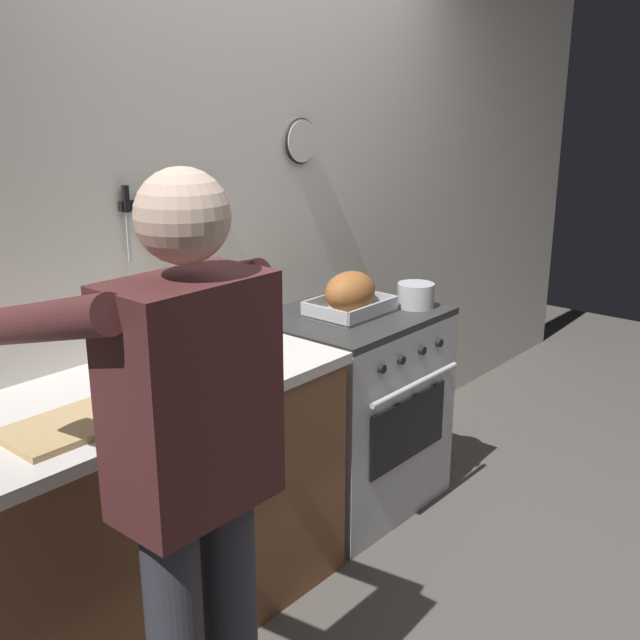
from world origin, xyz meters
name	(u,v)px	position (x,y,z in m)	size (l,w,h in m)	color
ground_plane	(525,614)	(0.00, 0.00, 0.00)	(8.00, 8.00, 0.00)	#4C4742
wall_back	(253,218)	(0.00, 1.35, 1.30)	(6.00, 0.13, 2.60)	white
counter_block	(63,549)	(-1.21, 0.99, 0.46)	(2.03, 0.65, 0.90)	brown
stove	(350,409)	(0.22, 0.99, 0.45)	(0.76, 0.67, 0.90)	#BCBCC1
person_cook	(190,468)	(-1.21, 0.36, 0.95)	(0.51, 0.63, 1.66)	#383842
roasting_pan	(350,295)	(0.20, 0.98, 0.98)	(0.35, 0.26, 0.19)	#B7B7BC
saucepan	(416,295)	(0.48, 0.83, 0.95)	(0.16, 0.16, 0.11)	#B7B7BC
cutting_board	(70,426)	(-1.22, 0.87, 0.91)	(0.36, 0.24, 0.02)	tan
bottle_soy_sauce	(144,351)	(-0.80, 1.07, 0.98)	(0.06, 0.06, 0.18)	black
bottle_cooking_oil	(191,323)	(-0.54, 1.14, 1.00)	(0.07, 0.07, 0.24)	gold
bottle_vinegar	(244,310)	(-0.32, 1.09, 1.01)	(0.06, 0.06, 0.27)	#997F4C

